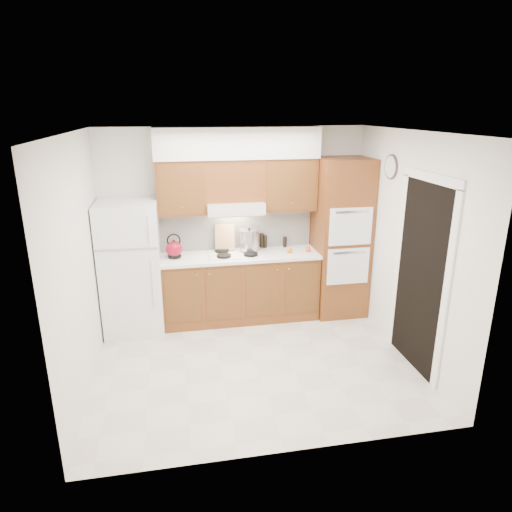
# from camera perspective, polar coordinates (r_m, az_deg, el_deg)

# --- Properties ---
(floor) EXTENTS (3.60, 3.60, 0.00)m
(floor) POSITION_cam_1_polar(r_m,az_deg,el_deg) (5.48, -0.23, -13.05)
(floor) COLOR beige
(floor) RESTS_ON ground
(ceiling) EXTENTS (3.60, 3.60, 0.00)m
(ceiling) POSITION_cam_1_polar(r_m,az_deg,el_deg) (4.69, -0.27, 15.26)
(ceiling) COLOR white
(ceiling) RESTS_ON wall_back
(wall_back) EXTENTS (3.60, 0.02, 2.60)m
(wall_back) POSITION_cam_1_polar(r_m,az_deg,el_deg) (6.36, -2.70, 4.12)
(wall_back) COLOR white
(wall_back) RESTS_ON floor
(wall_left) EXTENTS (0.02, 3.00, 2.60)m
(wall_left) POSITION_cam_1_polar(r_m,az_deg,el_deg) (4.95, -21.20, -1.20)
(wall_left) COLOR white
(wall_left) RESTS_ON floor
(wall_right) EXTENTS (0.02, 3.00, 2.60)m
(wall_right) POSITION_cam_1_polar(r_m,az_deg,el_deg) (5.53, 18.42, 1.06)
(wall_right) COLOR white
(wall_right) RESTS_ON floor
(fridge) EXTENTS (0.75, 0.72, 1.72)m
(fridge) POSITION_cam_1_polar(r_m,az_deg,el_deg) (6.11, -15.32, -1.43)
(fridge) COLOR white
(fridge) RESTS_ON floor
(base_cabinets) EXTENTS (2.11, 0.60, 0.90)m
(base_cabinets) POSITION_cam_1_polar(r_m,az_deg,el_deg) (6.34, -1.98, -3.99)
(base_cabinets) COLOR brown
(base_cabinets) RESTS_ON floor
(countertop) EXTENTS (2.13, 0.62, 0.04)m
(countertop) POSITION_cam_1_polar(r_m,az_deg,el_deg) (6.17, -2.01, 0.02)
(countertop) COLOR white
(countertop) RESTS_ON base_cabinets
(backsplash) EXTENTS (2.11, 0.03, 0.56)m
(backsplash) POSITION_cam_1_polar(r_m,az_deg,el_deg) (6.37, -2.44, 3.40)
(backsplash) COLOR white
(backsplash) RESTS_ON countertop
(oven_cabinet) EXTENTS (0.70, 0.65, 2.20)m
(oven_cabinet) POSITION_cam_1_polar(r_m,az_deg,el_deg) (6.46, 10.51, 2.22)
(oven_cabinet) COLOR brown
(oven_cabinet) RESTS_ON floor
(upper_cab_left) EXTENTS (0.63, 0.33, 0.70)m
(upper_cab_left) POSITION_cam_1_polar(r_m,az_deg,el_deg) (6.03, -9.37, 8.47)
(upper_cab_left) COLOR brown
(upper_cab_left) RESTS_ON wall_back
(upper_cab_right) EXTENTS (0.73, 0.33, 0.70)m
(upper_cab_right) POSITION_cam_1_polar(r_m,az_deg,el_deg) (6.23, 4.05, 8.96)
(upper_cab_right) COLOR brown
(upper_cab_right) RESTS_ON wall_back
(range_hood) EXTENTS (0.75, 0.45, 0.15)m
(range_hood) POSITION_cam_1_polar(r_m,az_deg,el_deg) (6.07, -2.67, 6.12)
(range_hood) COLOR silver
(range_hood) RESTS_ON wall_back
(upper_cab_over_hood) EXTENTS (0.75, 0.33, 0.55)m
(upper_cab_over_hood) POSITION_cam_1_polar(r_m,az_deg,el_deg) (6.07, -2.80, 9.47)
(upper_cab_over_hood) COLOR brown
(upper_cab_over_hood) RESTS_ON range_hood
(soffit) EXTENTS (2.13, 0.36, 0.40)m
(soffit) POSITION_cam_1_polar(r_m,az_deg,el_deg) (6.01, -2.36, 13.95)
(soffit) COLOR silver
(soffit) RESTS_ON wall_back
(cooktop) EXTENTS (0.74, 0.50, 0.01)m
(cooktop) POSITION_cam_1_polar(r_m,az_deg,el_deg) (6.17, -2.50, 0.28)
(cooktop) COLOR white
(cooktop) RESTS_ON countertop
(doorway) EXTENTS (0.02, 0.90, 2.10)m
(doorway) POSITION_cam_1_polar(r_m,az_deg,el_deg) (5.32, 19.82, -2.62)
(doorway) COLOR black
(doorway) RESTS_ON floor
(wall_clock) EXTENTS (0.02, 0.30, 0.30)m
(wall_clock) POSITION_cam_1_polar(r_m,az_deg,el_deg) (5.83, 16.53, 10.64)
(wall_clock) COLOR #3F3833
(wall_clock) RESTS_ON wall_right
(kettle) EXTENTS (0.27, 0.27, 0.22)m
(kettle) POSITION_cam_1_polar(r_m,az_deg,el_deg) (6.09, -10.19, 0.85)
(kettle) COLOR maroon
(kettle) RESTS_ON countertop
(cutting_board) EXTENTS (0.28, 0.13, 0.35)m
(cutting_board) POSITION_cam_1_polar(r_m,az_deg,el_deg) (6.26, -3.91, 2.37)
(cutting_board) COLOR tan
(cutting_board) RESTS_ON countertop
(stock_pot) EXTENTS (0.32, 0.32, 0.27)m
(stock_pot) POSITION_cam_1_polar(r_m,az_deg,el_deg) (6.23, -0.85, 2.02)
(stock_pot) COLOR #ACADB1
(stock_pot) RESTS_ON cooktop
(condiment_a) EXTENTS (0.07, 0.07, 0.21)m
(condiment_a) POSITION_cam_1_polar(r_m,az_deg,el_deg) (6.44, 0.72, 1.96)
(condiment_a) COLOR black
(condiment_a) RESTS_ON countertop
(condiment_b) EXTENTS (0.07, 0.07, 0.17)m
(condiment_b) POSITION_cam_1_polar(r_m,az_deg,el_deg) (6.45, 1.14, 1.83)
(condiment_b) COLOR black
(condiment_b) RESTS_ON countertop
(condiment_c) EXTENTS (0.07, 0.07, 0.15)m
(condiment_c) POSITION_cam_1_polar(r_m,az_deg,el_deg) (6.49, 3.64, 1.77)
(condiment_c) COLOR black
(condiment_c) RESTS_ON countertop
(orange_near) EXTENTS (0.08, 0.08, 0.07)m
(orange_near) POSITION_cam_1_polar(r_m,az_deg,el_deg) (6.31, 6.52, 0.84)
(orange_near) COLOR #F8600D
(orange_near) RESTS_ON countertop
(orange_far) EXTENTS (0.10, 0.10, 0.07)m
(orange_far) POSITION_cam_1_polar(r_m,az_deg,el_deg) (6.23, 4.21, 0.71)
(orange_far) COLOR #D6640B
(orange_far) RESTS_ON countertop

